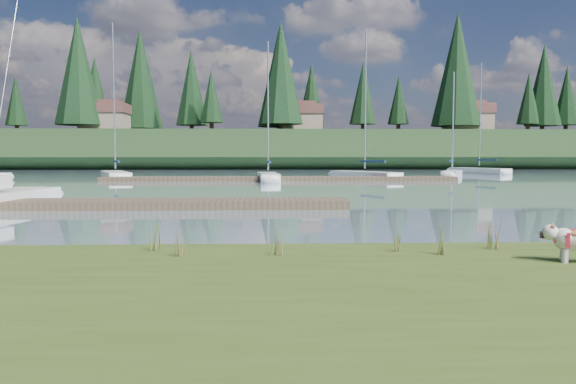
{
  "coord_description": "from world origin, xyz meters",
  "views": [
    {
      "loc": [
        1.13,
        -11.39,
        1.93
      ],
      "look_at": [
        1.52,
        -0.5,
        1.2
      ],
      "focal_mm": 35.0,
      "sensor_mm": 36.0,
      "label": 1
    }
  ],
  "objects": [
    {
      "name": "sailboat_bg_1",
      "position": [
        -11.39,
        34.94,
        0.33
      ],
      "size": [
        4.55,
        8.46,
        12.51
      ],
      "rotation": [
        0.0,
        0.0,
        1.94
      ],
      "color": "white",
      "rests_on": "ground"
    },
    {
      "name": "house_0",
      "position": [
        -22.0,
        70.0,
        7.31
      ],
      "size": [
        6.3,
        5.3,
        4.65
      ],
      "color": "gray",
      "rests_on": "ridge"
    },
    {
      "name": "conifer_5",
      "position": [
        15.0,
        70.0,
        10.83
      ],
      "size": [
        3.96,
        3.96,
        10.35
      ],
      "color": "#382619",
      "rests_on": "ridge"
    },
    {
      "name": "sailboat_bg_5",
      "position": [
        22.54,
        46.01,
        0.32
      ],
      "size": [
        4.8,
        7.86,
        11.37
      ],
      "rotation": [
        0.0,
        0.0,
        2.01
      ],
      "color": "white",
      "rests_on": "ground"
    },
    {
      "name": "weed_4",
      "position": [
        3.24,
        -2.36,
        0.53
      ],
      "size": [
        0.17,
        0.14,
        0.44
      ],
      "color": "#475B23",
      "rests_on": "bank"
    },
    {
      "name": "conifer_2",
      "position": [
        -25.0,
        68.0,
        13.54
      ],
      "size": [
        6.6,
        6.6,
        16.05
      ],
      "color": "#382619",
      "rests_on": "ridge"
    },
    {
      "name": "weed_1",
      "position": [
        1.28,
        -2.62,
        0.57
      ],
      "size": [
        0.17,
        0.14,
        0.52
      ],
      "color": "#475B23",
      "rests_on": "bank"
    },
    {
      "name": "weed_5",
      "position": [
        4.89,
        -2.19,
        0.62
      ],
      "size": [
        0.17,
        0.14,
        0.65
      ],
      "color": "#475B23",
      "rests_on": "bank"
    },
    {
      "name": "dock_far",
      "position": [
        2.0,
        30.0,
        0.15
      ],
      "size": [
        26.0,
        2.2,
        0.3
      ],
      "primitive_type": "cube",
      "color": "#4C3D2C",
      "rests_on": "ground"
    },
    {
      "name": "ground",
      "position": [
        0.0,
        30.0,
        0.0
      ],
      "size": [
        200.0,
        200.0,
        0.0
      ],
      "primitive_type": "plane",
      "color": "#819CAB",
      "rests_on": "ground"
    },
    {
      "name": "conifer_7",
      "position": [
        42.0,
        71.0,
        12.19
      ],
      "size": [
        5.28,
        5.28,
        13.2
      ],
      "color": "#382619",
      "rests_on": "ridge"
    },
    {
      "name": "house_1",
      "position": [
        6.0,
        71.0,
        7.31
      ],
      "size": [
        6.3,
        5.3,
        4.65
      ],
      "color": "gray",
      "rests_on": "ridge"
    },
    {
      "name": "conifer_3",
      "position": [
        -10.0,
        72.0,
        11.74
      ],
      "size": [
        4.84,
        4.84,
        12.25
      ],
      "color": "#382619",
      "rests_on": "ridge"
    },
    {
      "name": "weed_0",
      "position": [
        -0.24,
        -2.69,
        0.56
      ],
      "size": [
        0.17,
        0.14,
        0.51
      ],
      "color": "#475B23",
      "rests_on": "bank"
    },
    {
      "name": "sailboat_bg_4",
      "position": [
        17.24,
        36.81,
        0.33
      ],
      "size": [
        3.59,
        5.96,
        9.1
      ],
      "rotation": [
        0.0,
        0.0,
        1.14
      ],
      "color": "white",
      "rests_on": "ground"
    },
    {
      "name": "house_2",
      "position": [
        30.0,
        69.0,
        7.31
      ],
      "size": [
        6.3,
        5.3,
        4.65
      ],
      "color": "gray",
      "rests_on": "ridge"
    },
    {
      "name": "sailboat_bg_2",
      "position": [
        1.14,
        30.42,
        0.33
      ],
      "size": [
        1.74,
        6.8,
        10.25
      ],
      "rotation": [
        0.0,
        0.0,
        1.63
      ],
      "color": "white",
      "rests_on": "ground"
    },
    {
      "name": "bank",
      "position": [
        0.0,
        -6.0,
        0.17
      ],
      "size": [
        60.0,
        9.0,
        0.35
      ],
      "primitive_type": "cube",
      "color": "#384B1A",
      "rests_on": "ground"
    },
    {
      "name": "conifer_6",
      "position": [
        28.0,
        68.0,
        13.99
      ],
      "size": [
        7.04,
        7.04,
        17.0
      ],
      "color": "#382619",
      "rests_on": "ridge"
    },
    {
      "name": "dock_near",
      "position": [
        -4.0,
        9.0,
        0.15
      ],
      "size": [
        16.0,
        2.0,
        0.3
      ],
      "primitive_type": "cube",
      "color": "#4C3D2C",
      "rests_on": "ground"
    },
    {
      "name": "sailboat_bg_3",
      "position": [
        8.64,
        34.33,
        0.32
      ],
      "size": [
        5.47,
        8.02,
        12.13
      ],
      "rotation": [
        0.0,
        0.0,
        2.08
      ],
      "color": "white",
      "rests_on": "ground"
    },
    {
      "name": "weed_2",
      "position": [
        3.86,
        -2.68,
        0.61
      ],
      "size": [
        0.17,
        0.14,
        0.62
      ],
      "color": "#475B23",
      "rests_on": "bank"
    },
    {
      "name": "conifer_4",
      "position": [
        3.0,
        66.0,
        13.09
      ],
      "size": [
        6.16,
        6.16,
        15.1
      ],
      "color": "#382619",
      "rests_on": "ridge"
    },
    {
      "name": "mud_lip",
      "position": [
        0.0,
        -1.6,
        0.07
      ],
      "size": [
        60.0,
        0.5,
        0.14
      ],
      "primitive_type": "cube",
      "color": "#33281C",
      "rests_on": "ground"
    },
    {
      "name": "weed_3",
      "position": [
        -0.76,
        -2.11,
        0.58
      ],
      "size": [
        0.17,
        0.14,
        0.54
      ],
      "color": "#475B23",
      "rests_on": "bank"
    },
    {
      "name": "ridge",
      "position": [
        0.0,
        73.0,
        2.5
      ],
      "size": [
        200.0,
        20.0,
        5.0
      ],
      "primitive_type": "cube",
      "color": "#1D3319",
      "rests_on": "ground"
    }
  ]
}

